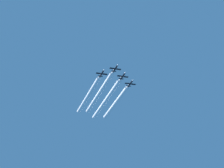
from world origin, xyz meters
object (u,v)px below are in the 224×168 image
Objects in this scene: jet_right_wingman at (102,73)px; jet_outer_left at (131,83)px; jet_left_wingman at (123,76)px; jet_lead at (116,68)px.

jet_right_wingman is 27.29m from jet_outer_left.
jet_left_wingman is 1.00× the size of jet_outer_left.
jet_lead is 1.00× the size of jet_left_wingman.
jet_outer_left is (-8.84, -7.85, -1.54)m from jet_left_wingman.
jet_left_wingman is 11.92m from jet_outer_left.
jet_left_wingman is at bearing 41.61° from jet_outer_left.
jet_lead reaches higher than jet_right_wingman.
jet_outer_left is at bearing -162.41° from jet_right_wingman.
jet_outer_left is (-17.51, -16.41, -2.60)m from jet_lead.
jet_left_wingman is 17.17m from jet_right_wingman.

